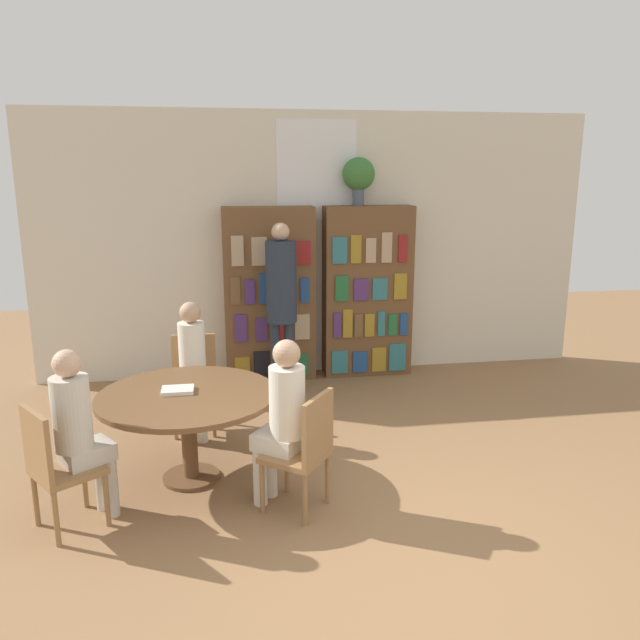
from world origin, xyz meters
TOP-DOWN VIEW (x-y plane):
  - ground_plane at (0.00, 0.00)m, footprint 16.00×16.00m
  - wall_back at (0.00, 3.92)m, footprint 6.40×0.07m
  - bookshelf_left at (-0.57, 3.73)m, footprint 1.02×0.34m
  - bookshelf_right at (0.57, 3.73)m, footprint 1.02×0.34m
  - flower_vase at (0.45, 3.73)m, footprint 0.36×0.36m
  - reading_table at (-1.40, 1.37)m, footprint 1.36×1.36m
  - chair_near_camera at (-2.23, 0.78)m, footprint 0.56×0.56m
  - chair_left_side at (-1.38, 2.38)m, footprint 0.40×0.40m
  - chair_far_side at (-0.58, 0.76)m, footprint 0.56×0.56m
  - seated_reader_left at (-1.39, 2.20)m, footprint 0.24×0.36m
  - seated_reader_right at (-0.73, 0.87)m, footprint 0.41×0.39m
  - seated_reader_back at (-2.08, 0.88)m, footprint 0.40×0.39m
  - librarian_standing at (-0.48, 3.23)m, footprint 0.32×0.59m
  - open_book_on_table at (-1.47, 1.40)m, footprint 0.24×0.18m

SIDE VIEW (x-z plane):
  - ground_plane at x=0.00m, z-range 0.00..0.00m
  - chair_near_camera at x=-2.23m, z-range 0.05..0.92m
  - chair_left_side at x=-1.38m, z-range 0.05..0.92m
  - chair_far_side at x=-0.58m, z-range 0.05..0.92m
  - reading_table at x=-1.40m, z-range 0.25..0.96m
  - seated_reader_left at x=-1.39m, z-range 0.07..1.30m
  - seated_reader_back at x=-2.08m, z-range 0.08..1.31m
  - seated_reader_right at x=-0.73m, z-range 0.08..1.32m
  - open_book_on_table at x=-1.47m, z-range 0.71..0.74m
  - bookshelf_right at x=0.57m, z-range 0.00..1.96m
  - bookshelf_left at x=-0.57m, z-range 0.00..1.96m
  - librarian_standing at x=-0.48m, z-range 0.22..2.05m
  - wall_back at x=0.00m, z-range 0.01..3.01m
  - flower_vase at x=0.45m, z-range 2.03..2.56m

